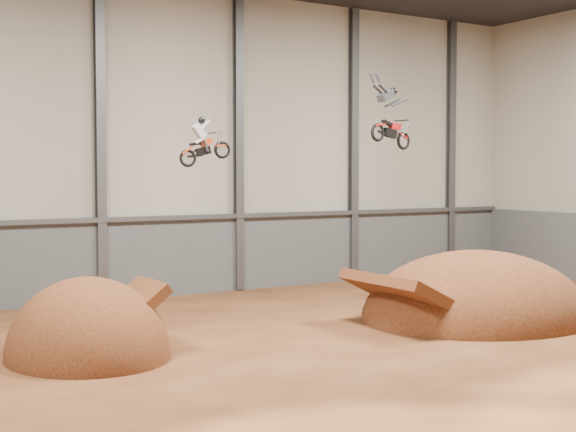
{
  "coord_description": "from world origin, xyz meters",
  "views": [
    {
      "loc": [
        -14.27,
        -18.73,
        5.52
      ],
      "look_at": [
        -0.49,
        4.0,
        4.12
      ],
      "focal_mm": 50.0,
      "sensor_mm": 36.0,
      "label": 1
    }
  ],
  "objects_px": {
    "fmx_rider_a": "(207,138)",
    "fmx_rider_b": "(390,113)",
    "landing_ramp": "(476,319)",
    "takeoff_ramp": "(88,357)"
  },
  "relations": [
    {
      "from": "takeoff_ramp",
      "to": "fmx_rider_a",
      "type": "xyz_separation_m",
      "value": [
        4.16,
        0.35,
        6.71
      ]
    },
    {
      "from": "fmx_rider_a",
      "to": "fmx_rider_b",
      "type": "bearing_deg",
      "value": 5.76
    },
    {
      "from": "takeoff_ramp",
      "to": "fmx_rider_a",
      "type": "distance_m",
      "value": 7.9
    },
    {
      "from": "landing_ramp",
      "to": "fmx_rider_a",
      "type": "relative_size",
      "value": 5.04
    },
    {
      "from": "takeoff_ramp",
      "to": "fmx_rider_b",
      "type": "distance_m",
      "value": 14.33
    },
    {
      "from": "takeoff_ramp",
      "to": "fmx_rider_b",
      "type": "relative_size",
      "value": 1.93
    },
    {
      "from": "takeoff_ramp",
      "to": "fmx_rider_b",
      "type": "height_order",
      "value": "fmx_rider_b"
    },
    {
      "from": "fmx_rider_a",
      "to": "fmx_rider_b",
      "type": "distance_m",
      "value": 7.9
    },
    {
      "from": "landing_ramp",
      "to": "fmx_rider_b",
      "type": "relative_size",
      "value": 3.13
    },
    {
      "from": "fmx_rider_b",
      "to": "landing_ramp",
      "type": "bearing_deg",
      "value": -47.36
    }
  ]
}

